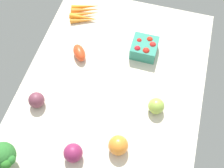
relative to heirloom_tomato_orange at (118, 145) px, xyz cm
name	(u,v)px	position (x,y,z in cm)	size (l,w,h in cm)	color
tablecloth	(112,88)	(25.44, 9.45, -4.71)	(104.00, 76.00, 2.00)	beige
heirloom_tomato_orange	(118,145)	(0.00, 0.00, 0.00)	(7.42, 7.42, 7.42)	orange
broccoli_head	(2,156)	(-15.52, 37.69, 3.57)	(9.42, 11.07, 12.08)	#A3CA7F
red_onion_center	(36,100)	(9.44, 36.55, -0.48)	(6.45, 6.45, 6.45)	brown
berry_basket	(144,48)	(46.57, 0.23, -0.18)	(11.22, 11.22, 7.38)	teal
heirloom_tomato_green	(156,106)	(19.70, -10.40, -0.47)	(6.47, 6.47, 6.47)	#9ABB49
roma_tomato	(79,53)	(36.85, 27.78, -1.26)	(9.07, 4.89, 4.89)	#E34620
red_onion_near_basket	(73,153)	(-7.08, 15.10, -0.19)	(7.03, 7.03, 7.03)	#862350
carrot_bunch	(85,13)	(61.17, 33.43, -2.44)	(15.99, 15.61, 2.74)	orange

